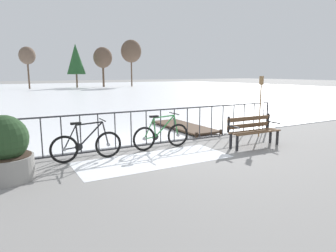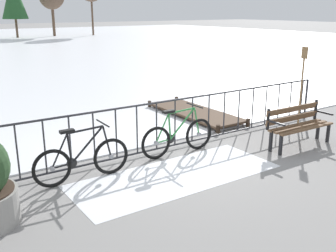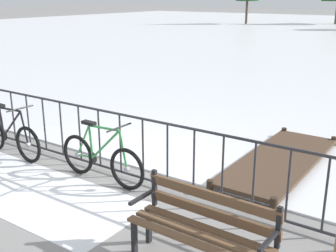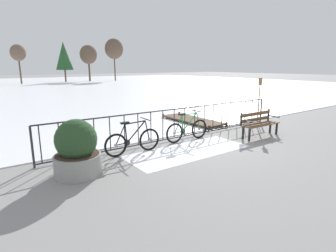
# 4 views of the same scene
# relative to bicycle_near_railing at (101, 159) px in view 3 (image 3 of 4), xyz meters

# --- Properties ---
(ground_plane) EXTENTS (160.00, 160.00, 0.00)m
(ground_plane) POSITION_rel_bicycle_near_railing_xyz_m (-0.09, 0.31, -0.37)
(ground_plane) COLOR gray
(snow_patch) EXTENTS (3.77, 1.48, 0.01)m
(snow_patch) POSITION_rel_bicycle_near_railing_xyz_m (-0.68, -0.89, -0.36)
(snow_patch) COLOR white
(snow_patch) RESTS_ON ground
(railing_fence) EXTENTS (9.06, 0.06, 1.07)m
(railing_fence) POSITION_rel_bicycle_near_railing_xyz_m (-0.09, 0.31, 0.19)
(railing_fence) COLOR #2D2D33
(railing_fence) RESTS_ON ground
(bicycle_near_railing) EXTENTS (1.71, 0.52, 0.97)m
(bicycle_near_railing) POSITION_rel_bicycle_near_railing_xyz_m (0.00, 0.00, 0.00)
(bicycle_near_railing) COLOR black
(bicycle_near_railing) RESTS_ON ground
(bicycle_second) EXTENTS (1.71, 0.52, 0.97)m
(bicycle_second) POSITION_rel_bicycle_near_railing_xyz_m (-2.10, -0.14, 0.00)
(bicycle_second) COLOR black
(bicycle_second) RESTS_ON ground
(park_bench) EXTENTS (1.61, 0.51, 0.89)m
(park_bench) POSITION_rel_bicycle_near_railing_xyz_m (2.42, -1.01, 0.14)
(park_bench) COLOR brown
(park_bench) RESTS_ON ground
(wooden_dock) EXTENTS (1.10, 3.20, 0.20)m
(wooden_dock) POSITION_rel_bicycle_near_railing_xyz_m (2.10, 2.16, -0.25)
(wooden_dock) COLOR #4C3828
(wooden_dock) RESTS_ON ground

